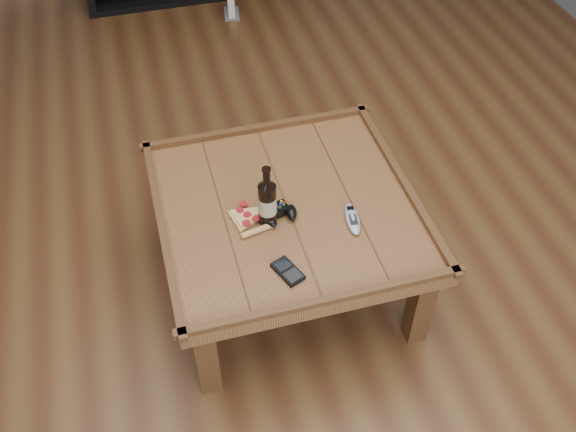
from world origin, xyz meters
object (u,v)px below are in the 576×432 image
object	(u,v)px
pizza_slice	(249,218)
remote_control	(352,219)
beer_bottle	(267,201)
game_controller	(278,214)
game_console	(231,1)
smartphone	(288,271)
coffee_table	(287,216)

from	to	relation	value
pizza_slice	remote_control	size ratio (longest dim) A/B	1.50
beer_bottle	remote_control	size ratio (longest dim) A/B	1.54
pizza_slice	game_controller	bearing A→B (deg)	-21.41
beer_bottle	remote_control	distance (m)	0.34
remote_control	game_console	xyz separation A→B (m)	(0.03, 2.47, -0.36)
pizza_slice	game_console	distance (m)	2.42
pizza_slice	remote_control	xyz separation A→B (m)	(0.38, -0.11, 0.00)
pizza_slice	game_console	world-z (taller)	pizza_slice
pizza_slice	smartphone	xyz separation A→B (m)	(0.07, -0.29, -0.00)
game_controller	smartphone	size ratio (longest dim) A/B	1.17
smartphone	pizza_slice	bearing A→B (deg)	82.40
beer_bottle	remote_control	xyz separation A→B (m)	(0.31, -0.08, -0.10)
coffee_table	beer_bottle	bearing A→B (deg)	-145.18
coffee_table	remote_control	distance (m)	0.27
beer_bottle	pizza_slice	distance (m)	0.12
pizza_slice	game_console	size ratio (longest dim) A/B	1.16
beer_bottle	game_controller	world-z (taller)	beer_bottle
beer_bottle	game_controller	distance (m)	0.10
smartphone	game_console	xyz separation A→B (m)	(0.33, 2.65, -0.36)
smartphone	remote_control	xyz separation A→B (m)	(0.30, 0.18, 0.00)
game_controller	pizza_slice	bearing A→B (deg)	158.81
beer_bottle	smartphone	xyz separation A→B (m)	(0.01, -0.26, -0.10)
beer_bottle	game_console	bearing A→B (deg)	81.98
smartphone	game_console	distance (m)	2.70
smartphone	remote_control	size ratio (longest dim) A/B	0.80
pizza_slice	beer_bottle	bearing A→B (deg)	-33.53
remote_control	game_console	world-z (taller)	remote_control
beer_bottle	smartphone	distance (m)	0.28
beer_bottle	game_controller	size ratio (longest dim) A/B	1.63
game_console	game_controller	bearing A→B (deg)	-87.67
smartphone	game_console	bearing A→B (deg)	60.81
pizza_slice	game_console	bearing A→B (deg)	68.39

